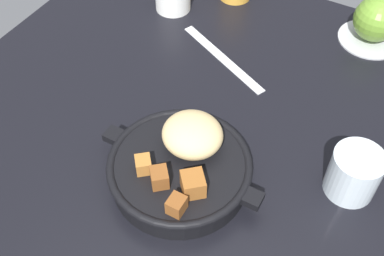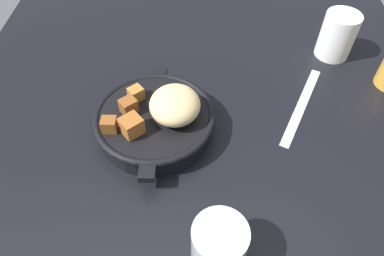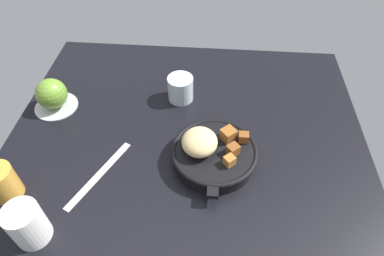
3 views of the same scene
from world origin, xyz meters
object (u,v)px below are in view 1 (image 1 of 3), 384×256
Objects in this scene: red_apple at (377,19)px; water_glass_short at (354,173)px; cast_iron_skillet at (181,165)px; butter_knife at (222,58)px.

water_glass_short is at bearing -79.47° from red_apple.
butter_knife is (-6.30, 25.27, -2.76)cm from cast_iron_skillet.
butter_knife is 3.01× the size of water_glass_short.
cast_iron_skillet and red_apple have the same top height.
water_glass_short is (21.00, 9.61, 0.55)cm from cast_iron_skillet.
water_glass_short is at bearing 24.59° from cast_iron_skillet.
cast_iron_skillet is 45.44cm from red_apple.
cast_iron_skillet reaches higher than butter_knife.
red_apple reaches higher than water_glass_short.
cast_iron_skillet is 3.46× the size of water_glass_short.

